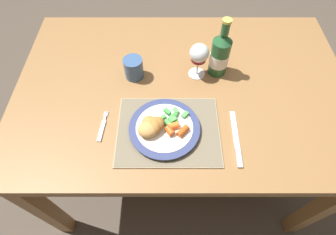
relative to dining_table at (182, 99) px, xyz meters
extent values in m
plane|color=#4C4238|center=(0.00, 0.00, -0.65)|extent=(6.00, 6.00, 0.00)
cube|color=olive|center=(0.00, 0.00, 0.07)|extent=(1.31, 0.86, 0.04)
cube|color=olive|center=(-0.60, -0.38, -0.30)|extent=(0.06, 0.06, 0.70)
cube|color=olive|center=(0.60, -0.38, -0.30)|extent=(0.06, 0.06, 0.70)
cube|color=olive|center=(-0.60, 0.38, -0.30)|extent=(0.06, 0.06, 0.70)
cube|color=olive|center=(0.60, 0.38, -0.30)|extent=(0.06, 0.06, 0.70)
cube|color=gray|center=(-0.06, -0.21, 0.09)|extent=(0.36, 0.28, 0.01)
cube|color=#6B604A|center=(-0.06, -0.21, 0.10)|extent=(0.35, 0.27, 0.00)
cylinder|color=white|center=(-0.07, -0.21, 0.10)|extent=(0.20, 0.20, 0.01)
cylinder|color=navy|center=(-0.07, -0.21, 0.11)|extent=(0.24, 0.24, 0.01)
cylinder|color=white|center=(-0.07, -0.21, 0.12)|extent=(0.20, 0.20, 0.00)
ellipsoid|color=#B77F3D|center=(-0.12, -0.21, 0.14)|extent=(0.05, 0.06, 0.04)
ellipsoid|color=#A87033|center=(-0.10, -0.21, 0.14)|extent=(0.09, 0.08, 0.04)
ellipsoid|color=#A87033|center=(-0.10, -0.22, 0.14)|extent=(0.05, 0.06, 0.04)
ellipsoid|color=tan|center=(-0.12, -0.23, 0.14)|extent=(0.08, 0.08, 0.04)
cube|color=green|center=(-0.07, -0.20, 0.12)|extent=(0.01, 0.02, 0.01)
cube|color=#4CA84C|center=(0.00, -0.17, 0.13)|extent=(0.03, 0.03, 0.01)
cube|color=#4CA84C|center=(-0.08, -0.18, 0.13)|extent=(0.03, 0.02, 0.01)
cube|color=#4CA84C|center=(-0.03, -0.15, 0.13)|extent=(0.02, 0.03, 0.01)
cube|color=#338438|center=(-0.04, -0.19, 0.12)|extent=(0.02, 0.02, 0.01)
cube|color=#4CA84C|center=(-0.05, -0.18, 0.12)|extent=(0.03, 0.03, 0.01)
cube|color=#338438|center=(-0.03, -0.16, 0.13)|extent=(0.02, 0.03, 0.01)
cube|color=green|center=(-0.06, -0.16, 0.13)|extent=(0.03, 0.03, 0.01)
cube|color=#338438|center=(-0.04, -0.19, 0.12)|extent=(0.03, 0.02, 0.01)
cube|color=#4CA84C|center=(-0.06, -0.20, 0.12)|extent=(0.03, 0.02, 0.01)
cube|color=#4CA84C|center=(-0.04, -0.19, 0.13)|extent=(0.03, 0.03, 0.01)
cylinder|color=orange|center=(-0.04, -0.21, 0.13)|extent=(0.04, 0.03, 0.02)
cylinder|color=#CC5119|center=(-0.05, -0.23, 0.13)|extent=(0.04, 0.04, 0.02)
cylinder|color=#CC5119|center=(-0.01, -0.23, 0.13)|extent=(0.05, 0.05, 0.02)
cube|color=silver|center=(-0.29, -0.21, 0.09)|extent=(0.02, 0.09, 0.01)
cube|color=silver|center=(-0.29, -0.16, 0.09)|extent=(0.01, 0.02, 0.01)
cube|color=silver|center=(-0.28, -0.14, 0.09)|extent=(0.00, 0.02, 0.00)
cube|color=silver|center=(-0.28, -0.14, 0.09)|extent=(0.00, 0.02, 0.00)
cube|color=silver|center=(-0.29, -0.14, 0.09)|extent=(0.00, 0.02, 0.00)
cube|color=silver|center=(-0.29, -0.14, 0.09)|extent=(0.00, 0.02, 0.00)
cube|color=silver|center=(0.17, -0.21, 0.09)|extent=(0.02, 0.15, 0.00)
cube|color=#B2B2B7|center=(0.17, -0.32, 0.10)|extent=(0.02, 0.07, 0.01)
cylinder|color=silver|center=(0.06, 0.06, 0.09)|extent=(0.07, 0.07, 0.00)
cylinder|color=silver|center=(0.06, 0.06, 0.13)|extent=(0.01, 0.01, 0.07)
ellipsoid|color=silver|center=(0.06, 0.06, 0.20)|extent=(0.07, 0.07, 0.07)
cylinder|color=maroon|center=(0.06, 0.06, 0.18)|extent=(0.06, 0.06, 0.02)
cylinder|color=#23562D|center=(0.14, 0.07, 0.17)|extent=(0.07, 0.07, 0.15)
cone|color=#23562D|center=(0.14, 0.07, 0.26)|extent=(0.07, 0.07, 0.03)
cylinder|color=#23562D|center=(0.14, 0.07, 0.30)|extent=(0.03, 0.03, 0.05)
cylinder|color=#BFB74C|center=(0.14, 0.07, 0.33)|extent=(0.03, 0.03, 0.01)
cylinder|color=white|center=(0.14, 0.07, 0.16)|extent=(0.07, 0.07, 0.05)
cylinder|color=#385684|center=(-0.19, 0.05, 0.13)|extent=(0.07, 0.07, 0.09)
cylinder|color=#1E2F48|center=(-0.19, 0.05, 0.17)|extent=(0.06, 0.06, 0.01)
camera|label=1|loc=(-0.06, -0.68, 0.88)|focal=28.00mm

